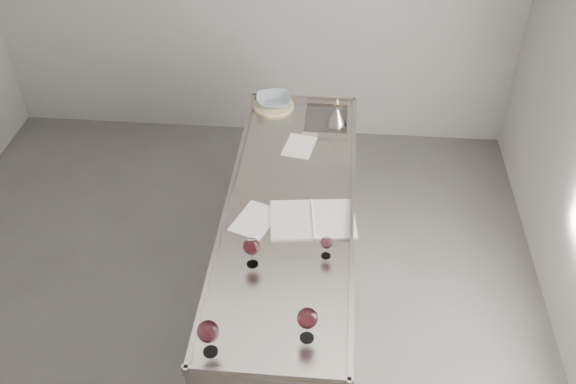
# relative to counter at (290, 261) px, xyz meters

# --- Properties ---
(room_shell) EXTENTS (4.54, 5.04, 2.84)m
(room_shell) POSITION_rel_counter_xyz_m (-0.50, -0.30, 0.93)
(room_shell) COLOR #4D4A48
(room_shell) RESTS_ON ground
(counter) EXTENTS (0.77, 2.42, 0.97)m
(counter) POSITION_rel_counter_xyz_m (0.00, 0.00, 0.00)
(counter) COLOR gray
(counter) RESTS_ON ground
(wine_glass_left) EXTENTS (0.10, 0.10, 0.20)m
(wine_glass_left) POSITION_rel_counter_xyz_m (-0.28, -1.08, 0.61)
(wine_glass_left) COLOR white
(wine_glass_left) RESTS_ON counter
(wine_glass_middle) EXTENTS (0.09, 0.09, 0.18)m
(wine_glass_middle) POSITION_rel_counter_xyz_m (-0.16, -0.50, 0.59)
(wine_glass_middle) COLOR white
(wine_glass_middle) RESTS_ON counter
(wine_glass_right) EXTENTS (0.10, 0.10, 0.19)m
(wine_glass_right) POSITION_rel_counter_xyz_m (0.16, -0.96, 0.60)
(wine_glass_right) COLOR white
(wine_glass_right) RESTS_ON counter
(wine_glass_small) EXTENTS (0.07, 0.07, 0.13)m
(wine_glass_small) POSITION_rel_counter_xyz_m (0.23, -0.41, 0.56)
(wine_glass_small) COLOR white
(wine_glass_small) RESTS_ON counter
(notebook) EXTENTS (0.52, 0.39, 0.02)m
(notebook) POSITION_rel_counter_xyz_m (0.14, -0.13, 0.48)
(notebook) COLOR white
(notebook) RESTS_ON counter
(loose_paper_top) EXTENTS (0.23, 0.30, 0.00)m
(loose_paper_top) POSITION_rel_counter_xyz_m (0.01, 0.60, 0.47)
(loose_paper_top) COLOR white
(loose_paper_top) RESTS_ON counter
(loose_paper_under) EXTENTS (0.29, 0.35, 0.00)m
(loose_paper_under) POSITION_rel_counter_xyz_m (-0.19, -0.16, 0.47)
(loose_paper_under) COLOR white
(loose_paper_under) RESTS_ON counter
(trivet) EXTENTS (0.33, 0.33, 0.02)m
(trivet) POSITION_rel_counter_xyz_m (-0.21, 1.08, 0.48)
(trivet) COLOR #D4C489
(trivet) RESTS_ON counter
(ceramic_bowl) EXTENTS (0.29, 0.29, 0.06)m
(ceramic_bowl) POSITION_rel_counter_xyz_m (-0.21, 1.08, 0.52)
(ceramic_bowl) COLOR #94A8AD
(ceramic_bowl) RESTS_ON trivet
(wine_funnel) EXTENTS (0.15, 0.15, 0.22)m
(wine_funnel) POSITION_rel_counter_xyz_m (0.25, 0.88, 0.53)
(wine_funnel) COLOR #A49D92
(wine_funnel) RESTS_ON counter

